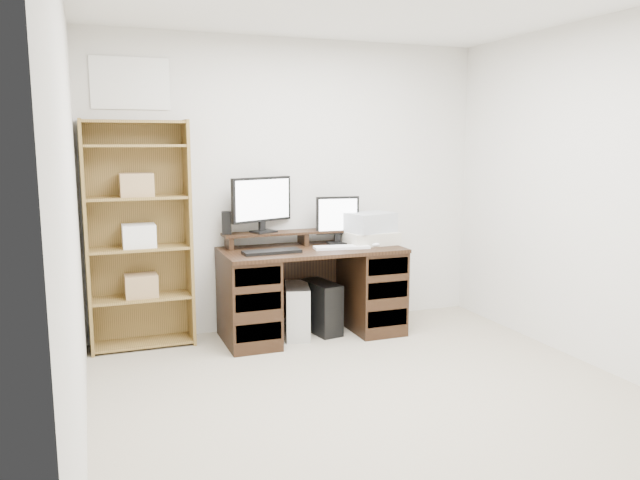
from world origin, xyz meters
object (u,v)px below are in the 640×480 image
monitor_wide (262,202)px  tower_black (321,307)px  tower_silver (297,311)px  desk (311,290)px  monitor_small (338,218)px  printer (371,238)px  bookshelf (139,233)px

monitor_wide → tower_black: bearing=-43.5°
monitor_wide → tower_silver: 0.97m
desk → monitor_wide: (-0.36, 0.23, 0.74)m
desk → tower_silver: desk is taller
desk → tower_silver: (-0.12, 0.01, -0.17)m
desk → monitor_wide: monitor_wide is taller
monitor_small → printer: (0.27, -0.11, -0.17)m
tower_silver → tower_black: 0.23m
monitor_small → tower_silver: monitor_small is taller
desk → monitor_wide: bearing=147.2°
monitor_wide → printer: size_ratio=1.31×
monitor_wide → tower_silver: size_ratio=1.29×
printer → tower_silver: 0.90m
desk → monitor_small: bearing=23.7°
desk → monitor_wide: 0.86m
printer → bookshelf: size_ratio=0.24×
printer → desk: bearing=178.4°
monitor_wide → monitor_small: monitor_wide is taller
monitor_small → tower_silver: (-0.41, -0.12, -0.76)m
tower_black → monitor_small: bearing=14.4°
desk → printer: 0.69m
printer → bookshelf: bookshelf is taller
monitor_wide → printer: monitor_wide is taller
tower_black → tower_silver: bearing=177.4°
desk → bookshelf: size_ratio=0.83×
monitor_small → bookshelf: bookshelf is taller
monitor_wide → bookshelf: (-1.01, -0.02, -0.21)m
printer → tower_black: 0.74m
monitor_small → tower_black: (-0.19, -0.08, -0.75)m
monitor_small → tower_black: bearing=-147.6°
bookshelf → tower_black: bearing=-6.6°
tower_black → monitor_wide: bearing=147.5°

